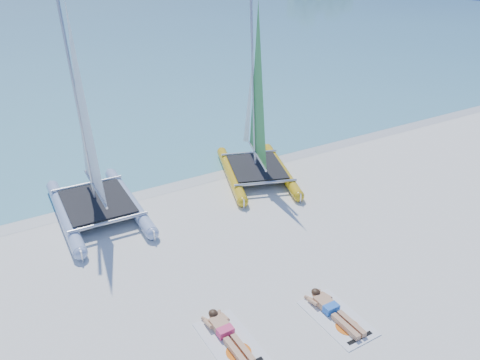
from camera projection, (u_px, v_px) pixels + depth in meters
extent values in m
plane|color=white|center=(259.00, 255.00, 13.29)|extent=(140.00, 140.00, 0.00)
cube|color=silver|center=(179.00, 181.00, 17.52)|extent=(140.00, 1.40, 0.01)
cylinder|color=#A3B6D6|center=(65.00, 215.00, 14.86)|extent=(0.59, 4.71, 0.41)
cone|color=#A3B6D6|center=(51.00, 183.00, 16.89)|extent=(0.42, 0.62, 0.39)
cylinder|color=#A3B6D6|center=(129.00, 200.00, 15.76)|extent=(0.59, 4.71, 0.41)
cone|color=#A3B6D6|center=(109.00, 171.00, 17.80)|extent=(0.42, 0.62, 0.39)
cube|color=black|center=(97.00, 201.00, 15.21)|extent=(2.12, 2.66, 0.03)
cylinder|color=silver|center=(76.00, 98.00, 14.43)|extent=(0.15, 1.24, 6.47)
cylinder|color=gold|center=(231.00, 174.00, 17.62)|extent=(1.85, 4.28, 0.39)
cone|color=gold|center=(221.00, 150.00, 19.75)|extent=(0.54, 0.66, 0.37)
cylinder|color=gold|center=(281.00, 170.00, 17.96)|extent=(1.85, 4.28, 0.39)
cone|color=gold|center=(266.00, 146.00, 20.09)|extent=(0.54, 0.66, 0.37)
cube|color=black|center=(257.00, 166.00, 17.69)|extent=(2.60, 2.92, 0.03)
cylinder|color=silver|center=(253.00, 82.00, 17.03)|extent=(0.48, 1.12, 6.07)
cube|color=white|center=(231.00, 342.00, 10.35)|extent=(1.00, 1.85, 0.02)
cube|color=tan|center=(221.00, 326.00, 10.63)|extent=(0.36, 0.55, 0.17)
cube|color=#EC376C|center=(225.00, 331.00, 10.47)|extent=(0.37, 0.22, 0.17)
cube|color=tan|center=(239.00, 350.00, 10.03)|extent=(0.31, 0.85, 0.13)
sphere|color=tan|center=(213.00, 315.00, 10.90)|extent=(0.21, 0.21, 0.21)
ellipsoid|color=#322012|center=(213.00, 313.00, 10.89)|extent=(0.22, 0.24, 0.15)
cube|color=white|center=(337.00, 318.00, 11.02)|extent=(1.00, 1.85, 0.02)
cube|color=tan|center=(326.00, 304.00, 11.30)|extent=(0.36, 0.55, 0.17)
cube|color=blue|center=(331.00, 308.00, 11.15)|extent=(0.37, 0.22, 0.17)
cube|color=tan|center=(348.00, 325.00, 10.70)|extent=(0.31, 0.85, 0.13)
sphere|color=tan|center=(316.00, 294.00, 11.57)|extent=(0.21, 0.21, 0.21)
ellipsoid|color=#322012|center=(316.00, 292.00, 11.56)|extent=(0.22, 0.24, 0.15)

